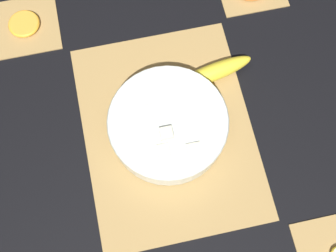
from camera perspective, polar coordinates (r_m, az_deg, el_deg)
ground_plane at (r=0.99m, az=0.00°, el=-0.61°), size 6.00×6.00×0.00m
bamboo_mat_center at (r=0.99m, az=0.00°, el=-0.55°), size 0.46×0.35×0.01m
coaster_mat_near_left at (r=1.15m, az=-17.04°, el=11.61°), size 0.15×0.15×0.01m
fruit_salad_bowl at (r=0.95m, az=0.03°, el=0.20°), size 0.25×0.25×0.07m
whole_banana at (r=1.02m, az=5.47°, el=6.50°), size 0.07×0.18×0.04m
orange_slice_whole at (r=1.14m, az=-17.15°, el=11.82°), size 0.07×0.07×0.01m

